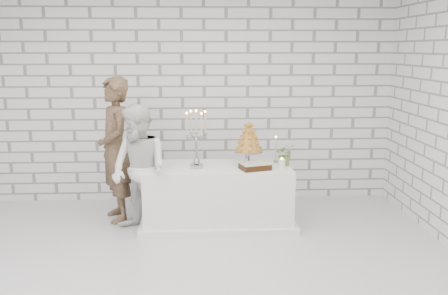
% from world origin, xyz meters
% --- Properties ---
extents(ground, '(6.00, 5.00, 0.01)m').
position_xyz_m(ground, '(0.00, 0.00, 0.00)').
color(ground, silver).
rests_on(ground, ground).
extents(wall_back, '(6.00, 0.01, 3.00)m').
position_xyz_m(wall_back, '(0.00, 2.50, 1.50)').
color(wall_back, white).
rests_on(wall_back, ground).
extents(wall_front, '(6.00, 0.01, 3.00)m').
position_xyz_m(wall_front, '(0.00, -2.50, 1.50)').
color(wall_front, white).
rests_on(wall_front, ground).
extents(cake_table, '(1.80, 0.80, 0.75)m').
position_xyz_m(cake_table, '(0.46, 1.43, 0.38)').
color(cake_table, white).
rests_on(cake_table, ground).
extents(groom, '(0.66, 0.79, 1.84)m').
position_xyz_m(groom, '(-0.83, 1.67, 0.92)').
color(groom, '#392A1D').
rests_on(groom, ground).
extents(bride, '(0.95, 0.94, 1.55)m').
position_xyz_m(bride, '(-0.47, 1.16, 0.78)').
color(bride, white).
rests_on(bride, ground).
extents(candelabra, '(0.35, 0.35, 0.72)m').
position_xyz_m(candelabra, '(0.20, 1.37, 1.11)').
color(candelabra, '#9C9BA5').
rests_on(candelabra, cake_table).
extents(croquembouche, '(0.43, 0.43, 0.55)m').
position_xyz_m(croquembouche, '(0.85, 1.52, 1.03)').
color(croquembouche, '#945D21').
rests_on(croquembouche, cake_table).
extents(chocolate_cake, '(0.40, 0.33, 0.08)m').
position_xyz_m(chocolate_cake, '(0.91, 1.26, 0.79)').
color(chocolate_cake, black).
rests_on(chocolate_cake, cake_table).
extents(pillar_candle, '(0.09, 0.09, 0.12)m').
position_xyz_m(pillar_candle, '(1.23, 1.26, 0.81)').
color(pillar_candle, white).
rests_on(pillar_candle, cake_table).
extents(extra_taper, '(0.07, 0.07, 0.32)m').
position_xyz_m(extra_taper, '(1.21, 1.61, 0.91)').
color(extra_taper, beige).
rests_on(extra_taper, cake_table).
extents(flowers, '(0.25, 0.22, 0.27)m').
position_xyz_m(flowers, '(1.30, 1.45, 0.89)').
color(flowers, '#47682D').
rests_on(flowers, cake_table).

